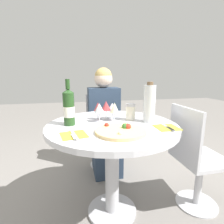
# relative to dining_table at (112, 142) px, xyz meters

# --- Properties ---
(ground_plane) EXTENTS (12.00, 12.00, 0.00)m
(ground_plane) POSITION_rel_dining_table_xyz_m (0.00, 0.00, -0.61)
(ground_plane) COLOR gray
(ground_plane) RESTS_ON ground
(dining_table) EXTENTS (0.96, 0.96, 0.76)m
(dining_table) POSITION_rel_dining_table_xyz_m (0.00, 0.00, 0.00)
(dining_table) COLOR #B2B2B7
(dining_table) RESTS_ON ground_plane
(chair_behind_diner) EXTENTS (0.39, 0.39, 0.87)m
(chair_behind_diner) POSITION_rel_dining_table_xyz_m (0.07, 0.84, -0.19)
(chair_behind_diner) COLOR silver
(chair_behind_diner) RESTS_ON ground_plane
(seated_diner) EXTENTS (0.36, 0.47, 1.19)m
(seated_diner) POSITION_rel_dining_table_xyz_m (0.07, 0.70, -0.06)
(seated_diner) COLOR #28384C
(seated_diner) RESTS_ON ground_plane
(chair_empty_side) EXTENTS (0.39, 0.39, 0.87)m
(chair_empty_side) POSITION_rel_dining_table_xyz_m (0.68, -0.07, -0.19)
(chair_empty_side) COLOR silver
(chair_empty_side) RESTS_ON ground_plane
(pizza_large) EXTENTS (0.32, 0.32, 0.05)m
(pizza_large) POSITION_rel_dining_table_xyz_m (0.01, -0.21, 0.16)
(pizza_large) COLOR #E5C17F
(pizza_large) RESTS_ON dining_table
(wine_bottle) EXTENTS (0.08, 0.08, 0.33)m
(wine_bottle) POSITION_rel_dining_table_xyz_m (-0.31, 0.04, 0.27)
(wine_bottle) COLOR #23471E
(wine_bottle) RESTS_ON dining_table
(tall_carafe) EXTENTS (0.09, 0.09, 0.31)m
(tall_carafe) POSITION_rel_dining_table_xyz_m (0.29, -0.01, 0.29)
(tall_carafe) COLOR silver
(tall_carafe) RESTS_ON dining_table
(sugar_shaker) EXTENTS (0.08, 0.08, 0.13)m
(sugar_shaker) POSITION_rel_dining_table_xyz_m (0.17, 0.08, 0.21)
(sugar_shaker) COLOR silver
(sugar_shaker) RESTS_ON dining_table
(wine_glass_front_right) EXTENTS (0.07, 0.07, 0.15)m
(wine_glass_front_right) POSITION_rel_dining_table_xyz_m (0.04, 0.07, 0.25)
(wine_glass_front_right) COLOR silver
(wine_glass_front_right) RESTS_ON dining_table
(wine_glass_back_right) EXTENTS (0.08, 0.08, 0.13)m
(wine_glass_back_right) POSITION_rel_dining_table_xyz_m (0.04, 0.16, 0.24)
(wine_glass_back_right) COLOR silver
(wine_glass_back_right) RESTS_ON dining_table
(wine_glass_back_left) EXTENTS (0.07, 0.07, 0.14)m
(wine_glass_back_left) POSITION_rel_dining_table_xyz_m (-0.08, 0.16, 0.25)
(wine_glass_back_left) COLOR silver
(wine_glass_back_left) RESTS_ON dining_table
(wine_glass_center) EXTENTS (0.08, 0.08, 0.15)m
(wine_glass_center) POSITION_rel_dining_table_xyz_m (-0.02, 0.11, 0.26)
(wine_glass_center) COLOR silver
(wine_glass_center) RESTS_ON dining_table
(wine_glass_front_left) EXTENTS (0.08, 0.08, 0.15)m
(wine_glass_front_left) POSITION_rel_dining_table_xyz_m (-0.08, 0.07, 0.25)
(wine_glass_front_left) COLOR silver
(wine_glass_front_left) RESTS_ON dining_table
(place_setting_left) EXTENTS (0.18, 0.19, 0.01)m
(place_setting_left) POSITION_rel_dining_table_xyz_m (-0.28, -0.20, 0.15)
(place_setting_left) COLOR yellow
(place_setting_left) RESTS_ON dining_table
(place_setting_right) EXTENTS (0.15, 0.19, 0.01)m
(place_setting_right) POSITION_rel_dining_table_xyz_m (0.35, -0.18, 0.15)
(place_setting_right) COLOR yellow
(place_setting_right) RESTS_ON dining_table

